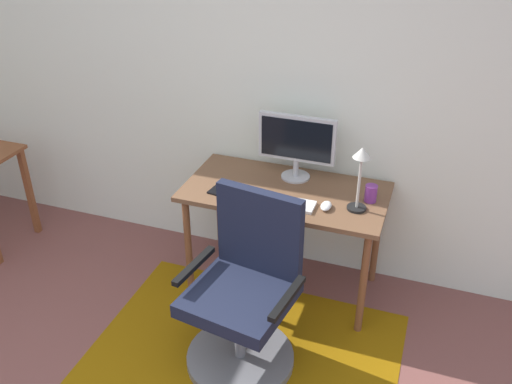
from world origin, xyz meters
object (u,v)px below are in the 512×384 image
object	(u,v)px
coffee_cup	(371,193)
desk	(285,202)
computer_mouse	(326,206)
office_chair	(245,302)
keyboard	(278,201)
desk_lamp	(361,167)
monitor	(297,142)
cell_phone	(218,189)

from	to	relation	value
coffee_cup	desk	bearing A→B (deg)	-175.92
computer_mouse	office_chair	xyz separation A→B (m)	(-0.30, -0.53, -0.36)
keyboard	coffee_cup	bearing A→B (deg)	21.59
desk_lamp	office_chair	world-z (taller)	desk_lamp
coffee_cup	monitor	bearing A→B (deg)	164.50
computer_mouse	keyboard	bearing A→B (deg)	-173.58
desk	computer_mouse	world-z (taller)	computer_mouse
monitor	cell_phone	xyz separation A→B (m)	(-0.40, -0.31, -0.24)
cell_phone	coffee_cup	bearing A→B (deg)	19.21
monitor	desk_lamp	xyz separation A→B (m)	(0.43, -0.25, 0.02)
keyboard	office_chair	size ratio (longest dim) A/B	0.43
computer_mouse	coffee_cup	bearing A→B (deg)	36.74
coffee_cup	cell_phone	size ratio (longest dim) A/B	0.73
desk	coffee_cup	distance (m)	0.52
desk	monitor	bearing A→B (deg)	85.65
cell_phone	office_chair	size ratio (longest dim) A/B	0.14
desk_lamp	office_chair	size ratio (longest dim) A/B	0.39
computer_mouse	desk_lamp	distance (m)	0.30
monitor	coffee_cup	distance (m)	0.54
desk_lamp	computer_mouse	bearing A→B (deg)	-162.47
desk_lamp	office_chair	xyz separation A→B (m)	(-0.46, -0.59, -0.61)
office_chair	keyboard	bearing A→B (deg)	96.28
coffee_cup	desk_lamp	bearing A→B (deg)	-117.03
keyboard	computer_mouse	world-z (taller)	computer_mouse
desk	keyboard	xyz separation A→B (m)	(0.00, -0.16, 0.09)
computer_mouse	office_chair	bearing A→B (deg)	-119.20
monitor	office_chair	size ratio (longest dim) A/B	0.48
monitor	desk	bearing A→B (deg)	-94.35
coffee_cup	office_chair	bearing A→B (deg)	-126.68
computer_mouse	office_chair	size ratio (longest dim) A/B	0.11
desk	office_chair	size ratio (longest dim) A/B	1.23
keyboard	desk_lamp	bearing A→B (deg)	10.67
desk_lamp	desk	bearing A→B (deg)	169.98
desk	desk_lamp	world-z (taller)	desk_lamp
computer_mouse	cell_phone	world-z (taller)	computer_mouse
computer_mouse	cell_phone	distance (m)	0.67
cell_phone	desk_lamp	world-z (taller)	desk_lamp
monitor	computer_mouse	bearing A→B (deg)	-48.55
cell_phone	keyboard	bearing A→B (deg)	4.53
keyboard	desk_lamp	distance (m)	0.52
cell_phone	desk	bearing A→B (deg)	27.72
cell_phone	desk_lamp	size ratio (longest dim) A/B	0.36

